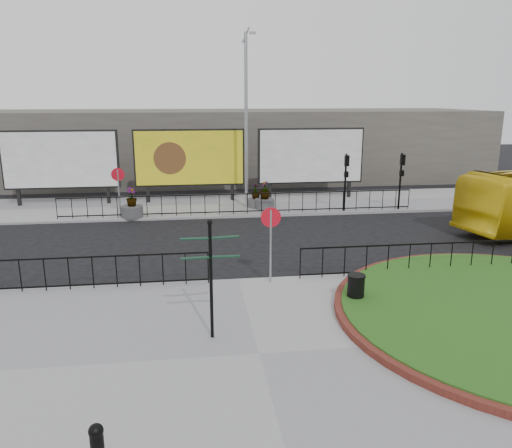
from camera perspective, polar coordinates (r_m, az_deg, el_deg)
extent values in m
plane|color=black|center=(16.61, -2.00, -6.65)|extent=(90.00, 90.00, 0.00)
cube|color=gray|center=(12.07, 0.37, -14.84)|extent=(30.00, 10.00, 0.12)
cube|color=gray|center=(28.11, -4.36, 2.19)|extent=(44.00, 6.00, 0.12)
cylinder|color=gray|center=(25.52, -15.38, 3.36)|extent=(0.07, 0.07, 2.40)
cylinder|color=#B10B1B|center=(25.37, -15.52, 5.47)|extent=(0.64, 0.03, 0.64)
cylinder|color=white|center=(25.39, -15.51, 5.48)|extent=(0.50, 0.03, 0.50)
cylinder|color=gray|center=(15.93, 1.68, -2.56)|extent=(0.07, 0.07, 2.40)
cylinder|color=#B10B1B|center=(15.68, 1.71, 0.76)|extent=(0.64, 0.03, 0.64)
cylinder|color=white|center=(15.70, 1.70, 0.78)|extent=(0.50, 0.03, 0.50)
cube|color=black|center=(30.44, -25.47, 2.85)|extent=(0.18, 0.18, 1.00)
cube|color=black|center=(29.31, -16.51, 3.26)|extent=(0.18, 0.18, 1.00)
cube|color=black|center=(29.49, -21.42, 6.87)|extent=(6.20, 0.25, 3.20)
cube|color=white|center=(29.34, -21.49, 6.83)|extent=(6.00, 0.06, 3.00)
cube|color=black|center=(29.04, -12.21, 3.43)|extent=(0.18, 0.18, 1.00)
cube|color=black|center=(29.03, -2.72, 3.74)|extent=(0.18, 0.18, 1.00)
cube|color=black|center=(28.64, -7.60, 7.53)|extent=(6.20, 0.25, 3.20)
cube|color=yellow|center=(28.48, -7.60, 7.49)|extent=(6.00, 0.06, 3.00)
cube|color=black|center=(29.29, 1.58, 3.84)|extent=(0.18, 0.18, 1.00)
cube|color=black|center=(30.41, 10.57, 3.99)|extent=(0.18, 0.18, 1.00)
cube|color=black|center=(29.47, 6.27, 7.76)|extent=(6.20, 0.25, 3.20)
cube|color=white|center=(29.31, 6.34, 7.72)|extent=(6.00, 0.06, 3.00)
cylinder|color=gray|center=(26.64, -1.14, 11.47)|extent=(0.18, 0.18, 9.00)
cylinder|color=gray|center=(26.78, -1.19, 20.80)|extent=(0.43, 0.10, 0.77)
cube|color=gray|center=(26.83, -0.39, 21.01)|extent=(0.35, 0.15, 0.12)
cylinder|color=black|center=(26.44, 10.16, 4.68)|extent=(0.10, 0.10, 3.00)
cube|color=black|center=(26.16, 10.35, 7.12)|extent=(0.22, 0.18, 0.55)
cube|color=black|center=(26.26, 10.28, 5.61)|extent=(0.20, 0.16, 0.30)
cylinder|color=black|center=(27.49, 16.15, 4.70)|extent=(0.10, 0.10, 3.00)
cube|color=black|center=(27.23, 16.42, 7.05)|extent=(0.22, 0.18, 0.55)
cube|color=black|center=(27.32, 16.31, 5.59)|extent=(0.20, 0.16, 0.30)
cube|color=#5A554F|center=(37.63, -5.31, 9.01)|extent=(40.00, 10.00, 5.00)
cylinder|color=black|center=(12.24, -5.16, -6.63)|extent=(0.08, 0.08, 2.92)
sphere|color=black|center=(11.78, -5.32, 0.22)|extent=(0.13, 0.13, 0.13)
cube|color=black|center=(11.89, -7.04, -1.68)|extent=(0.69, 0.14, 0.03)
cube|color=black|center=(11.95, -3.55, -1.51)|extent=(0.70, 0.21, 0.03)
cube|color=black|center=(11.99, -6.96, -3.87)|extent=(0.69, 0.18, 0.03)
cube|color=black|center=(12.03, -3.49, -3.72)|extent=(0.69, 0.14, 0.03)
sphere|color=black|center=(9.01, -17.83, -21.60)|extent=(0.25, 0.25, 0.25)
cylinder|color=black|center=(14.83, 11.33, -7.40)|extent=(0.49, 0.49, 0.82)
cylinder|color=black|center=(14.67, 11.41, -5.82)|extent=(0.53, 0.53, 0.05)
cylinder|color=#4C4C4F|center=(25.63, -13.96, 1.40)|extent=(1.07, 1.07, 0.56)
imported|color=#1A4612|center=(25.48, -14.06, 3.03)|extent=(0.74, 0.74, 0.93)
cylinder|color=#4C4C4F|center=(27.17, -0.03, 2.44)|extent=(0.89, 0.89, 0.46)
imported|color=#1A4612|center=(27.04, -0.03, 3.79)|extent=(0.66, 0.66, 0.84)
cylinder|color=#4C4C4F|center=(26.79, 1.01, 2.34)|extent=(1.02, 1.02, 0.53)
imported|color=#1A4612|center=(26.64, 1.01, 3.95)|extent=(0.57, 0.57, 1.00)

